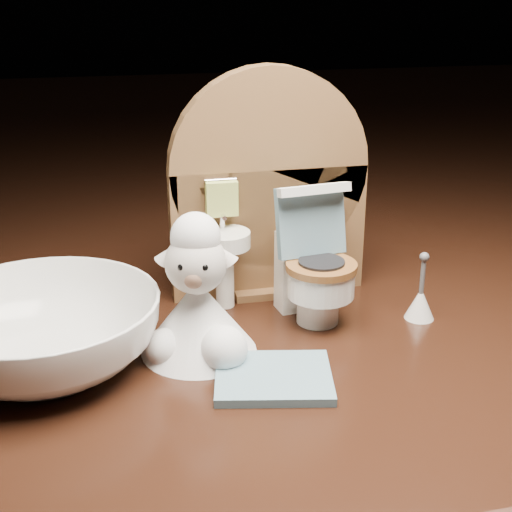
{
  "coord_description": "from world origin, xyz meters",
  "views": [
    {
      "loc": [
        -0.11,
        -0.37,
        0.2
      ],
      "look_at": [
        -0.02,
        0.01,
        0.05
      ],
      "focal_mm": 50.0,
      "sensor_mm": 36.0,
      "label": 1
    }
  ],
  "objects": [
    {
      "name": "backdrop_panel",
      "position": [
        -0.0,
        0.06,
        0.07
      ],
      "size": [
        0.13,
        0.05,
        0.15
      ],
      "color": "brown",
      "rests_on": "ground"
    },
    {
      "name": "toy_toilet",
      "position": [
        0.02,
        0.02,
        0.03
      ],
      "size": [
        0.05,
        0.06,
        0.09
      ],
      "rotation": [
        0.0,
        0.0,
        0.12
      ],
      "color": "white",
      "rests_on": "ground"
    },
    {
      "name": "bath_mat",
      "position": [
        -0.03,
        -0.05,
        0.0
      ],
      "size": [
        0.07,
        0.06,
        0.0
      ],
      "primitive_type": "cube",
      "rotation": [
        0.0,
        0.0,
        -0.2
      ],
      "color": "slate",
      "rests_on": "ground"
    },
    {
      "name": "toilet_brush",
      "position": [
        0.08,
        0.0,
        0.01
      ],
      "size": [
        0.02,
        0.02,
        0.04
      ],
      "color": "white",
      "rests_on": "ground"
    },
    {
      "name": "plush_lamb",
      "position": [
        -0.06,
        -0.01,
        0.03
      ],
      "size": [
        0.07,
        0.07,
        0.09
      ],
      "rotation": [
        0.0,
        0.0,
        -0.25
      ],
      "color": "white",
      "rests_on": "ground"
    },
    {
      "name": "ceramic_bowl",
      "position": [
        -0.14,
        -0.01,
        0.02
      ],
      "size": [
        0.15,
        0.15,
        0.04
      ],
      "primitive_type": "imported",
      "rotation": [
        0.0,
        0.0,
        -0.23
      ],
      "color": "white",
      "rests_on": "ground"
    }
  ]
}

